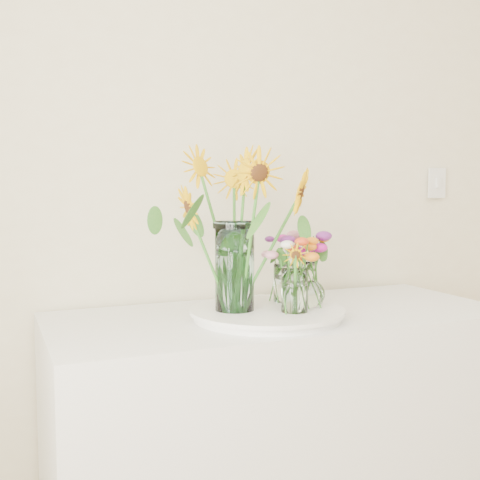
{
  "coord_description": "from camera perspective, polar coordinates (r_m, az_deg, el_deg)",
  "views": [
    {
      "loc": [
        -1.3,
        0.31,
        1.29
      ],
      "look_at": [
        -0.63,
        1.89,
        1.13
      ],
      "focal_mm": 45.0,
      "sensor_mm": 36.0,
      "label": 1
    }
  ],
  "objects": [
    {
      "name": "sunflower_bouquet",
      "position": [
        1.71,
        -0.52,
        1.44
      ],
      "size": [
        0.64,
        0.64,
        0.5
      ],
      "primitive_type": null,
      "rotation": [
        0.0,
        0.0,
        0.09
      ],
      "color": "#EDAE05",
      "rests_on": "tray"
    },
    {
      "name": "mason_jar",
      "position": [
        1.73,
        -0.51,
        -2.53
      ],
      "size": [
        0.12,
        0.12,
        0.26
      ],
      "primitive_type": "cylinder",
      "rotation": [
        0.0,
        0.0,
        0.09
      ],
      "color": "silver",
      "rests_on": "tray"
    },
    {
      "name": "wildflower_posy_a",
      "position": [
        1.71,
        5.21,
        -3.35
      ],
      "size": [
        0.19,
        0.19,
        0.22
      ],
      "primitive_type": null,
      "color": "orange",
      "rests_on": "tray"
    },
    {
      "name": "small_vase_c",
      "position": [
        1.87,
        4.28,
        -4.13
      ],
      "size": [
        0.08,
        0.08,
        0.12
      ],
      "primitive_type": "cylinder",
      "rotation": [
        0.0,
        0.0,
        -0.19
      ],
      "color": "white",
      "rests_on": "tray"
    },
    {
      "name": "small_vase_b",
      "position": [
        1.81,
        6.56,
        -4.23
      ],
      "size": [
        0.1,
        0.1,
        0.14
      ],
      "primitive_type": null,
      "rotation": [
        0.0,
        0.0,
        0.07
      ],
      "color": "white",
      "rests_on": "tray"
    },
    {
      "name": "wildflower_posy_b",
      "position": [
        1.8,
        6.57,
        -2.82
      ],
      "size": [
        0.21,
        0.21,
        0.23
      ],
      "primitive_type": null,
      "color": "orange",
      "rests_on": "tray"
    },
    {
      "name": "small_vase_a",
      "position": [
        1.72,
        5.2,
        -4.83
      ],
      "size": [
        0.08,
        0.08,
        0.13
      ],
      "primitive_type": "cylinder",
      "rotation": [
        0.0,
        0.0,
        0.11
      ],
      "color": "white",
      "rests_on": "tray"
    },
    {
      "name": "wildflower_posy_c",
      "position": [
        1.87,
        4.29,
        -2.76
      ],
      "size": [
        0.19,
        0.19,
        0.21
      ],
      "primitive_type": null,
      "color": "orange",
      "rests_on": "tray"
    },
    {
      "name": "counter",
      "position": [
        2.0,
        3.87,
        -19.61
      ],
      "size": [
        1.4,
        0.6,
        0.9
      ],
      "primitive_type": "cube",
      "color": "white",
      "rests_on": "ground_plane"
    },
    {
      "name": "tray",
      "position": [
        1.77,
        2.6,
        -7.08
      ],
      "size": [
        0.43,
        0.43,
        0.02
      ],
      "primitive_type": "cylinder",
      "color": "white",
      "rests_on": "counter"
    }
  ]
}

